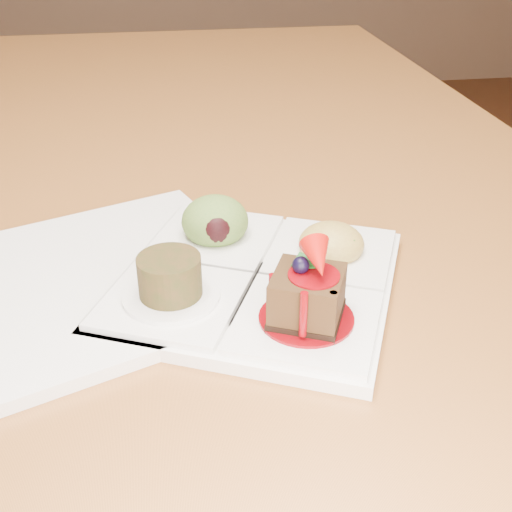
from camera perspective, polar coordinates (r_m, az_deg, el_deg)
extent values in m
cube|color=#9C5C28|center=(0.86, -6.23, 6.47)|extent=(1.00, 1.80, 0.04)
cylinder|color=#9C5C28|center=(1.82, -21.11, 5.00)|extent=(0.06, 0.06, 0.71)
cylinder|color=#9C5C28|center=(1.84, 6.80, 7.08)|extent=(0.06, 0.06, 0.71)
cube|color=#321C10|center=(1.42, 16.93, 2.66)|extent=(0.50, 0.50, 0.04)
cylinder|color=#321C10|center=(1.37, 9.53, -9.06)|extent=(0.04, 0.04, 0.42)
cylinder|color=#321C10|center=(1.73, 20.45, -1.68)|extent=(0.04, 0.04, 0.42)
cylinder|color=#321C10|center=(1.66, 8.67, -1.30)|extent=(0.04, 0.04, 0.42)
cube|color=white|center=(0.59, 0.00, -2.44)|extent=(0.32, 0.32, 0.01)
cube|color=white|center=(0.52, 4.47, -5.88)|extent=(0.15, 0.15, 0.01)
cube|color=white|center=(0.55, -7.50, -3.92)|extent=(0.15, 0.15, 0.01)
cube|color=white|center=(0.65, -3.61, 1.70)|extent=(0.15, 0.15, 0.01)
cube|color=white|center=(0.62, 6.66, 0.31)|extent=(0.15, 0.15, 0.01)
cylinder|color=#6D0409|center=(0.52, 4.49, -5.50)|extent=(0.08, 0.08, 0.00)
cube|color=black|center=(0.52, 4.50, -5.28)|extent=(0.07, 0.07, 0.01)
cube|color=#3A230F|center=(0.51, 4.60, -3.33)|extent=(0.07, 0.07, 0.04)
cylinder|color=#6D0409|center=(0.50, 4.68, -1.58)|extent=(0.04, 0.04, 0.00)
sphere|color=black|center=(0.50, 4.00, -0.80)|extent=(0.01, 0.01, 0.01)
cone|color=#A7100A|center=(0.49, 5.54, -0.28)|extent=(0.02, 0.04, 0.04)
cube|color=#134D16|center=(0.51, 4.74, -0.43)|extent=(0.01, 0.01, 0.01)
cube|color=#134D16|center=(0.51, 3.98, -0.38)|extent=(0.02, 0.02, 0.01)
cylinder|color=#6D0409|center=(0.48, 4.24, -5.19)|extent=(0.01, 0.01, 0.04)
cylinder|color=#6D0409|center=(0.49, 6.79, -4.94)|extent=(0.01, 0.01, 0.04)
cylinder|color=#6D0409|center=(0.51, 1.46, -3.26)|extent=(0.01, 0.01, 0.03)
cylinder|color=white|center=(0.55, -7.54, -3.49)|extent=(0.08, 0.08, 0.00)
cylinder|color=#452A13|center=(0.54, -7.68, -1.76)|extent=(0.05, 0.05, 0.04)
cylinder|color=#4D2B10|center=(0.53, -7.76, -0.71)|extent=(0.04, 0.04, 0.00)
ellipsoid|color=olive|center=(0.64, -3.67, 3.12)|extent=(0.07, 0.07, 0.05)
ellipsoid|color=black|center=(0.62, -3.47, 2.32)|extent=(0.03, 0.02, 0.03)
ellipsoid|color=gold|center=(0.62, 6.71, 1.10)|extent=(0.06, 0.06, 0.04)
cube|color=#CF6B0F|center=(0.62, 8.02, 1.90)|extent=(0.02, 0.02, 0.01)
cube|color=#326C17|center=(0.63, 6.70, 2.25)|extent=(0.02, 0.01, 0.01)
cube|color=#CF6B0F|center=(0.62, 5.61, 1.84)|extent=(0.02, 0.02, 0.02)
cube|color=#326C17|center=(0.61, 5.54, 1.28)|extent=(0.02, 0.02, 0.01)
cube|color=#CF6B0F|center=(0.60, 6.79, 0.69)|extent=(0.02, 0.02, 0.01)
cube|color=#326C17|center=(0.61, 8.12, 1.15)|extent=(0.02, 0.02, 0.01)
cube|color=white|center=(0.61, -12.93, -1.77)|extent=(0.34, 0.34, 0.01)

